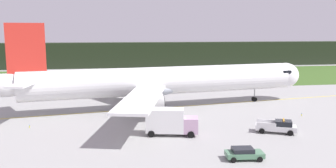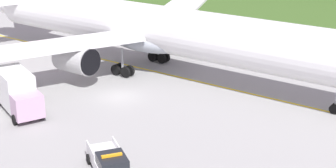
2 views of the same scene
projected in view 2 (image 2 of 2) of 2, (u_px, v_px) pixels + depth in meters
ground at (118, 97)px, 48.29m from camera, size 320.00×320.00×0.00m
taxiway_centerline_main at (166, 74)px, 54.88m from camera, size 78.24×11.69×0.01m
airliner at (161, 30)px, 53.66m from camera, size 58.64×44.02×15.13m
ops_pickup_truck at (110, 163)px, 33.75m from camera, size 5.74×4.07×1.94m
catering_truck at (17, 91)px, 44.16m from camera, size 7.27×3.93×3.77m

